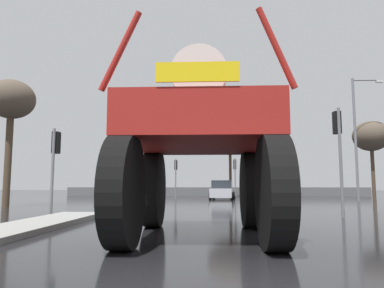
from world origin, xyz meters
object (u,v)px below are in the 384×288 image
object	(u,v)px
traffic_signal_far_left	(235,169)
bare_tree_right	(371,137)
bare_tree_far_center	(230,135)
traffic_signal_near_left	(55,152)
traffic_signal_near_right	(338,137)
streetlight_far_left	(110,137)
streetlight_far_right	(358,132)
oversize_sprayer	(200,143)
sedan_ahead	(222,190)
traffic_signal_far_right	(176,170)
bare_tree_left	(11,102)

from	to	relation	value
traffic_signal_far_left	bare_tree_right	distance (m)	11.11
bare_tree_far_center	bare_tree_right	bearing A→B (deg)	-24.54
traffic_signal_near_left	traffic_signal_near_right	bearing A→B (deg)	-0.06
streetlight_far_left	streetlight_far_right	bearing A→B (deg)	-4.77
oversize_sprayer	bare_tree_right	bearing A→B (deg)	-32.35
sedan_ahead	streetlight_far_right	size ratio (longest dim) A/B	0.47
traffic_signal_far_right	traffic_signal_far_left	bearing A→B (deg)	-0.01
traffic_signal_far_left	bare_tree_far_center	distance (m)	3.80
sedan_ahead	traffic_signal_far_right	xyz separation A→B (m)	(-3.99, 1.88, 1.77)
streetlight_far_right	bare_tree_far_center	size ratio (longest dim) A/B	1.18
traffic_signal_far_left	traffic_signal_far_right	distance (m)	5.15
oversize_sprayer	bare_tree_right	size ratio (longest dim) A/B	0.94
oversize_sprayer	bare_tree_left	distance (m)	15.09
traffic_signal_far_left	bare_tree_right	world-z (taller)	bare_tree_right
bare_tree_far_center	streetlight_far_left	bearing A→B (deg)	-151.16
traffic_signal_near_left	traffic_signal_far_left	size ratio (longest dim) A/B	0.96
traffic_signal_near_right	traffic_signal_near_left	bearing A→B (deg)	179.94
traffic_signal_near_right	bare_tree_far_center	distance (m)	20.57
traffic_signal_near_right	streetlight_far_right	world-z (taller)	streetlight_far_right
streetlight_far_left	bare_tree_far_center	distance (m)	11.24
streetlight_far_right	bare_tree_right	size ratio (longest dim) A/B	1.47
traffic_signal_far_left	traffic_signal_far_right	bearing A→B (deg)	179.99
streetlight_far_right	bare_tree_far_center	distance (m)	11.32
streetlight_far_right	bare_tree_right	bearing A→B (deg)	48.33
traffic_signal_near_left	streetlight_far_right	distance (m)	21.39
oversize_sprayer	streetlight_far_right	xyz separation A→B (m)	(10.91, 18.40, 2.87)
bare_tree_far_center	bare_tree_left	bearing A→B (deg)	-129.67
traffic_signal_far_right	bare_tree_far_center	distance (m)	6.18
oversize_sprayer	sedan_ahead	distance (m)	21.60
bare_tree_left	traffic_signal_near_left	bearing A→B (deg)	-46.76
streetlight_far_left	sedan_ahead	bearing A→B (deg)	9.90
traffic_signal_near_right	traffic_signal_far_left	world-z (taller)	traffic_signal_near_right
bare_tree_right	traffic_signal_far_right	bearing A→B (deg)	169.33
traffic_signal_near_right	bare_tree_right	xyz separation A→B (m)	(7.80, 15.26, 2.00)
traffic_signal_far_left	sedan_ahead	bearing A→B (deg)	-121.68
traffic_signal_far_left	bare_tree_left	xyz separation A→B (m)	(-12.80, -13.13, 3.09)
traffic_signal_far_left	traffic_signal_far_right	xyz separation A→B (m)	(-5.15, 0.00, -0.02)
traffic_signal_far_left	streetlight_far_left	distance (m)	10.96
streetlight_far_right	oversize_sprayer	bearing A→B (deg)	-120.67
traffic_signal_far_left	traffic_signal_near_left	bearing A→B (deg)	-113.88
bare_tree_far_center	oversize_sprayer	bearing A→B (deg)	-94.55
traffic_signal_far_left	traffic_signal_near_right	bearing A→B (deg)	-81.73
bare_tree_left	bare_tree_right	xyz separation A→B (m)	(23.25, 10.19, -0.69)
traffic_signal_far_right	streetlight_far_right	world-z (taller)	streetlight_far_right
oversize_sprayer	bare_tree_left	size ratio (longest dim) A/B	0.84
sedan_ahead	oversize_sprayer	bearing A→B (deg)	-177.17
streetlight_far_left	bare_tree_right	xyz separation A→B (m)	(20.56, 0.51, -0.05)
bare_tree_left	bare_tree_far_center	bearing A→B (deg)	50.33
traffic_signal_far_left	bare_tree_right	xyz separation A→B (m)	(10.44, -2.94, 2.40)
traffic_signal_far_left	streetlight_far_right	world-z (taller)	streetlight_far_right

